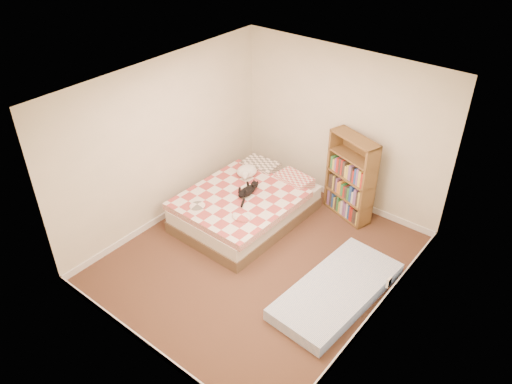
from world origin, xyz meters
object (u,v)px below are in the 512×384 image
Objects in this scene: floor_mattress at (337,291)px; bookshelf at (350,186)px; white_dog at (247,171)px; bed at (247,205)px; black_cat at (248,190)px.

bookshelf is at bearing 119.99° from floor_mattress.
bed is at bearing -36.66° from white_dog.
white_dog is (-0.34, 0.37, 0.02)m from black_cat.
black_cat is 1.52× the size of white_dog.
black_cat is 0.51m from white_dog.
black_cat is at bearing -34.69° from white_dog.
white_dog is (-2.24, 0.91, 0.49)m from floor_mattress.
floor_mattress is 3.10× the size of black_cat.
black_cat is (0.05, -0.03, 0.30)m from bed.
black_cat is at bearing 168.20° from floor_mattress.
black_cat is (-1.09, -1.11, 0.04)m from bookshelf.
black_cat is at bearing -31.35° from bed.
white_dog is at bearing -134.30° from bookshelf.
black_cat is at bearing -116.04° from bookshelf.
white_dog is (-1.43, -0.74, 0.06)m from bookshelf.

